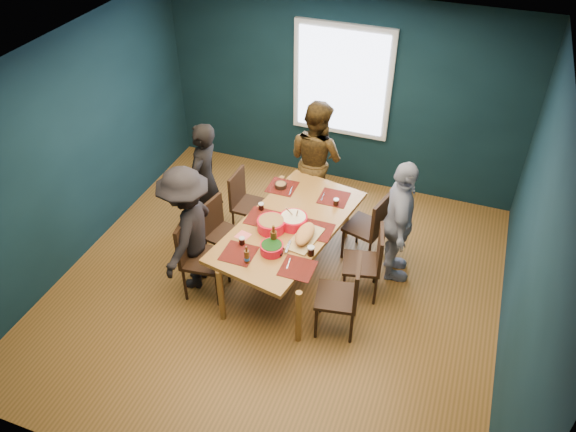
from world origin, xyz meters
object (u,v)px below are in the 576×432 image
Objects in this scene: chair_left_far at (244,199)px; chair_left_near at (196,251)px; person_back at (316,159)px; chair_right_near at (346,292)px; person_right at (399,222)px; dining_table at (289,229)px; chair_left_mid at (219,227)px; person_near_left at (188,230)px; bowl_dumpling at (293,220)px; chair_right_mid at (370,258)px; bowl_salad at (271,224)px; chair_right_far at (372,224)px; bowl_herbs at (272,248)px; cutting_board at (305,235)px; person_far_left at (204,180)px.

chair_left_far is 0.89× the size of chair_left_near.
person_back is (0.77, 1.93, 0.24)m from chair_left_near.
person_right reaches higher than chair_right_near.
chair_left_mid is (-0.88, -0.05, -0.19)m from dining_table.
chair_right_near reaches higher than chair_left_mid.
person_near_left is at bearing -142.86° from dining_table.
chair_left_far is (-0.81, 0.56, -0.17)m from dining_table.
bowl_dumpling is (0.87, -0.57, 0.31)m from chair_left_far.
person_near_left reaches higher than chair_right_mid.
person_back is 1.48m from bowl_salad.
chair_right_far is at bearing 49.95° from person_right.
chair_right_far is (0.84, 0.59, -0.14)m from dining_table.
person_right is 6.24× the size of bowl_herbs.
chair_right_mid is (1.77, -0.55, 0.01)m from chair_left_far.
chair_left_far is 1.03× the size of chair_left_mid.
chair_right_far is 1.22m from person_back.
chair_right_mid is 3.64× the size of bowl_herbs.
chair_right_mid is 0.95× the size of chair_right_near.
person_right is at bearing 63.48° from chair_right_near.
cutting_board is (0.25, -0.19, 0.14)m from dining_table.
chair_right_near is at bearing -6.77° from chair_left_near.
person_far_left reaches higher than dining_table.
bowl_salad is 0.26m from bowl_dumpling.
person_back reaches higher than cutting_board.
chair_left_mid is at bearing 89.36° from person_right.
chair_right_near is 0.77m from cutting_board.
cutting_board reaches higher than chair_left_mid.
bowl_dumpling is at bearing 35.71° from bowl_salad.
person_right is 1.20m from bowl_dumpling.
chair_left_near is 3.17× the size of bowl_dumpling.
person_far_left is 1.27m from bowl_salad.
chair_right_near is 0.61× the size of person_far_left.
chair_right_near reaches higher than bowl_salad.
person_far_left reaches higher than chair_right_far.
person_right reaches higher than bowl_salad.
chair_right_mid is 0.58× the size of person_far_left.
chair_left_far is at bearing 149.67° from chair_right_mid.
chair_right_near is 2.16m from person_back.
person_right is (0.31, 1.04, 0.22)m from chair_right_near.
dining_table is at bearing 150.89° from cutting_board.
chair_left_mid is at bearing 85.59° from person_back.
chair_left_mid is at bearing -177.43° from bowl_dumpling.
bowl_dumpling is 0.51m from bowl_herbs.
chair_left_far is at bearing 146.67° from bowl_dumpling.
chair_left_near is 0.64× the size of person_right.
chair_left_far is at bearing 105.64° from person_far_left.
chair_left_far and bowl_salad have the same top height.
bowl_salad reaches higher than bowl_herbs.
chair_right_near is 1.11m from person_right.
person_near_left reaches higher than person_far_left.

